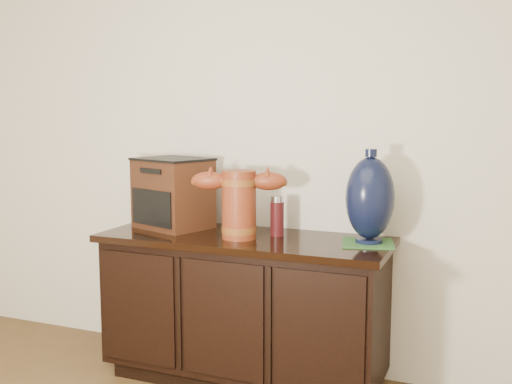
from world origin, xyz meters
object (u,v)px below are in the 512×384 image
at_px(sideboard, 244,307).
at_px(tv_radio, 173,193).
at_px(terracotta_vessel, 239,200).
at_px(spray_can, 277,216).
at_px(lamp_base, 370,198).

distance_m(sideboard, tv_radio, 0.71).
relative_size(terracotta_vessel, tv_radio, 1.04).
xyz_separation_m(sideboard, terracotta_vessel, (-0.00, -0.06, 0.56)).
bearing_deg(spray_can, terracotta_vessel, -139.27).
relative_size(terracotta_vessel, spray_can, 2.35).
relative_size(sideboard, spray_can, 7.27).
bearing_deg(terracotta_vessel, lamp_base, -7.07).
xyz_separation_m(sideboard, lamp_base, (0.62, 0.06, 0.58)).
xyz_separation_m(tv_radio, spray_can, (0.59, 0.00, -0.09)).
bearing_deg(lamp_base, terracotta_vessel, -169.57).
distance_m(terracotta_vessel, lamp_base, 0.63).
height_order(sideboard, terracotta_vessel, terracotta_vessel).
bearing_deg(lamp_base, tv_radio, 179.33).
bearing_deg(spray_can, sideboard, -154.04).
bearing_deg(sideboard, lamp_base, 5.25).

